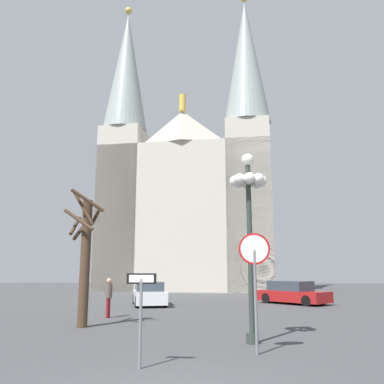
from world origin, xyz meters
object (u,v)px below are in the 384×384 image
Objects in this scene: street_lamp at (249,204)px; parked_car_far_white at (149,294)px; cathedral at (188,192)px; pedestrian_walking at (109,294)px; parked_car_near_red at (293,293)px; bare_tree at (85,255)px; stop_sign at (255,267)px; one_way_arrow_sign at (141,306)px.

street_lamp is 14.10m from parked_car_far_white.
street_lamp is (3.70, -30.82, -6.27)m from cathedral.
pedestrian_walking reaches higher than parked_car_far_white.
parked_car_far_white is 6.58m from pedestrian_walking.
parked_car_far_white is at bearing -170.65° from parked_car_near_red.
bare_tree is 2.97× the size of pedestrian_walking.
street_lamp is (0.03, 1.57, 1.94)m from stop_sign.
cathedral is 28.86m from bare_tree.
stop_sign reaches higher than parked_car_far_white.
parked_car_far_white is (-1.28, -18.09, -9.74)m from cathedral.
pedestrian_walking is at bearing 108.18° from one_way_arrow_sign.
one_way_arrow_sign is at bearing -62.33° from bare_tree.
street_lamp reaches higher than parked_car_far_white.
cathedral is at bearing 84.99° from pedestrian_walking.
stop_sign is at bearing 30.73° from one_way_arrow_sign.
street_lamp is 1.11× the size of bare_tree.
bare_tree is (-6.06, 3.11, -1.44)m from street_lamp.
street_lamp is at bearing -83.16° from cathedral.
cathedral is at bearing 91.57° from one_way_arrow_sign.
stop_sign is 16.32m from parked_car_near_red.
cathedral is 7.14× the size of parked_car_near_red.
parked_car_far_white is at bearing 111.37° from street_lamp.
one_way_arrow_sign is 0.45× the size of parked_car_near_red.
parked_car_far_white is (-4.95, 14.29, -1.53)m from stop_sign.
one_way_arrow_sign is 1.18× the size of pedestrian_walking.
stop_sign is 1.78× the size of pedestrian_walking.
bare_tree is 9.89m from parked_car_far_white.
one_way_arrow_sign is at bearing -71.82° from pedestrian_walking.
stop_sign is at bearing -53.23° from pedestrian_walking.
parked_car_near_red is at bearing 75.89° from stop_sign.
street_lamp is 1.28× the size of parked_car_near_red.
cathedral reaches higher than parked_car_far_white.
cathedral reaches higher than one_way_arrow_sign.
street_lamp is at bearing -105.47° from parked_car_near_red.
cathedral is 31.66m from street_lamp.
parked_car_near_red is 2.59× the size of pedestrian_walking.
one_way_arrow_sign is 0.40× the size of bare_tree.
pedestrian_walking is (0.21, 3.11, -1.63)m from bare_tree.
pedestrian_walking is at bearing 86.14° from bare_tree.
parked_car_near_red is at bearing 39.19° from pedestrian_walking.
one_way_arrow_sign is at bearing -149.27° from stop_sign.
parked_car_near_red is (3.96, 15.76, -1.52)m from stop_sign.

